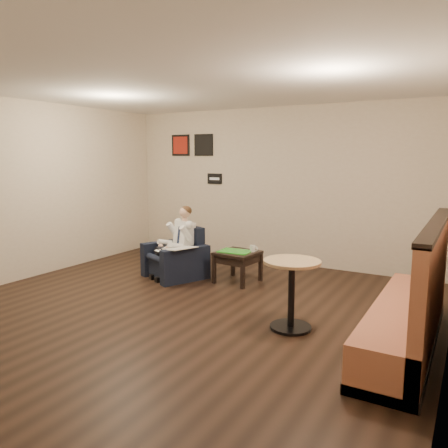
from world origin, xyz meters
The scene contains 17 objects.
ground centered at (0.00, 0.00, 0.00)m, with size 6.00×6.00×0.00m, color black.
wall_back centered at (0.00, 3.00, 1.40)m, with size 6.00×0.02×2.80m, color beige.
wall_left centered at (-3.00, 0.00, 1.40)m, with size 0.02×6.00×2.80m, color beige.
ceiling centered at (0.00, 0.00, 2.80)m, with size 6.00×6.00×0.02m, color white.
seating_sign centered at (-1.30, 2.98, 1.50)m, with size 0.32×0.02×0.20m, color black.
art_print_left centered at (-2.10, 2.98, 2.15)m, with size 0.42×0.03×0.42m, color #AD2215.
art_print_right centered at (-1.55, 2.98, 2.15)m, with size 0.42×0.03×0.42m, color black.
armchair centered at (-0.98, 1.22, 0.40)m, with size 0.83×0.83×0.80m, color black.
seated_man centered at (-1.03, 1.13, 0.55)m, with size 0.52×0.78×1.10m, color white, non-canonical shape.
lap_papers centered at (-1.06, 1.05, 0.49)m, with size 0.18×0.26×0.01m, color white.
newspaper centered at (-0.71, 1.01, 0.54)m, with size 0.35×0.43×0.01m, color silver.
side_table centered at (0.02, 1.49, 0.24)m, with size 0.59×0.59×0.48m, color black.
green_folder centered at (-0.01, 1.47, 0.49)m, with size 0.48×0.34×0.01m, color green.
coffee_mug centered at (0.22, 1.60, 0.53)m, with size 0.09×0.09×0.10m, color white.
smartphone centered at (0.09, 1.65, 0.48)m, with size 0.15×0.07×0.01m, color black.
banquette centered at (2.59, 0.30, 0.64)m, with size 0.60×2.52×1.29m, color #AD6243.
cafe_table centered at (1.42, 0.15, 0.40)m, with size 0.64×0.64×0.79m, color tan.
Camera 1 is at (3.13, -4.30, 1.93)m, focal length 35.00 mm.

